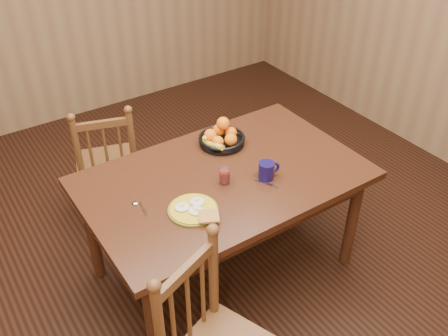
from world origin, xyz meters
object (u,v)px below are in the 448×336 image
breakfast_plate (194,209)px  chair_far (108,164)px  dining_table (224,187)px  fruit_bowl (221,137)px  coffee_mug (267,170)px

breakfast_plate → chair_far: bearing=93.6°
dining_table → breakfast_plate: size_ratio=5.24×
dining_table → breakfast_plate: bearing=-150.2°
fruit_bowl → chair_far: bearing=132.2°
chair_far → breakfast_plate: bearing=111.2°
coffee_mug → fruit_bowl: fruit_bowl is taller
breakfast_plate → coffee_mug: bearing=2.7°
breakfast_plate → coffee_mug: 0.50m
dining_table → chair_far: bearing=112.9°
breakfast_plate → fruit_bowl: fruit_bowl is taller
chair_far → breakfast_plate: chair_far is taller
dining_table → breakfast_plate: breakfast_plate is taller
fruit_bowl → breakfast_plate: bearing=-136.1°
breakfast_plate → coffee_mug: (0.50, 0.02, 0.04)m
breakfast_plate → fruit_bowl: 0.66m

